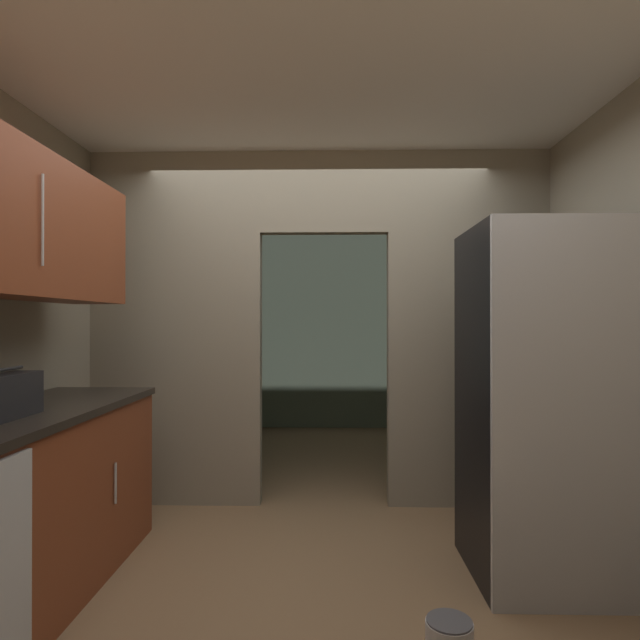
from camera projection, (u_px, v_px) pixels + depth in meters
The scene contains 8 objects.
ground at pixel (312, 586), 2.69m from camera, with size 20.00×20.00×0.00m, color brown.
kitchen_overhead_slab at pixel (314, 101), 3.06m from camera, with size 3.82×6.43×0.06m, color silver.
kitchen_partition at pixel (316, 317), 3.91m from camera, with size 3.42×0.12×2.64m.
adjoining_room_shell at pixel (323, 326), 5.88m from camera, with size 3.42×2.92×2.64m.
refrigerator at pixel (551, 401), 2.79m from camera, with size 0.86×0.77×1.87m.
lower_cabinet_run at pixel (2, 521), 2.34m from camera, with size 0.65×2.16×0.94m.
upper_cabinet_counterside at pixel (3, 220), 2.35m from camera, with size 0.36×1.94×0.69m.
boombox at pixel (4, 396), 2.31m from camera, with size 0.16×0.35×0.23m.
Camera 1 is at (0.10, -2.69, 1.36)m, focal length 29.17 mm.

